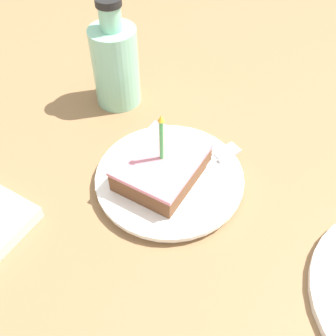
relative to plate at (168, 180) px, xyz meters
name	(u,v)px	position (x,y,z in m)	size (l,w,h in m)	color
ground_plane	(172,192)	(-0.01, 0.00, -0.03)	(2.40, 2.40, 0.04)	olive
plate	(168,180)	(0.00, 0.00, 0.00)	(0.23, 0.23, 0.02)	white
cake_slice	(162,167)	(0.01, 0.00, 0.03)	(0.10, 0.13, 0.12)	brown
fork	(198,168)	(-0.03, -0.04, 0.01)	(0.09, 0.18, 0.00)	silver
bottle	(115,63)	(0.19, -0.14, 0.07)	(0.08, 0.08, 0.20)	#8CD1B2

